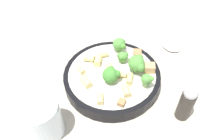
{
  "coord_description": "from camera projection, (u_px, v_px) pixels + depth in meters",
  "views": [
    {
      "loc": [
        0.06,
        -0.35,
        0.42
      ],
      "look_at": [
        0.0,
        0.0,
        0.04
      ],
      "focal_mm": 35.0,
      "sensor_mm": 36.0,
      "label": 1
    }
  ],
  "objects": [
    {
      "name": "rigatoni_7",
      "position": [
        121.0,
        74.0,
        0.51
      ],
      "size": [
        0.03,
        0.02,
        0.01
      ],
      "primitive_type": "cylinder",
      "rotation": [
        1.57,
        0.0,
        1.61
      ],
      "color": "#E0C67F",
      "rests_on": "pasta_bowl"
    },
    {
      "name": "drinking_glass",
      "position": [
        44.0,
        121.0,
        0.43
      ],
      "size": [
        0.07,
        0.07,
        0.09
      ],
      "color": "silver",
      "rests_on": "ground_plane"
    },
    {
      "name": "broccoli_floret_1",
      "position": [
        123.0,
        57.0,
        0.54
      ],
      "size": [
        0.03,
        0.03,
        0.03
      ],
      "color": "#84AD60",
      "rests_on": "pasta_bowl"
    },
    {
      "name": "pepper_shaker",
      "position": [
        187.0,
        103.0,
        0.45
      ],
      "size": [
        0.03,
        0.03,
        0.1
      ],
      "color": "#332D28",
      "rests_on": "ground_plane"
    },
    {
      "name": "chicken_chunk_2",
      "position": [
        150.0,
        68.0,
        0.52
      ],
      "size": [
        0.03,
        0.02,
        0.02
      ],
      "primitive_type": "cube",
      "rotation": [
        0.0,
        0.0,
        0.12
      ],
      "color": "tan",
      "rests_on": "pasta_bowl"
    },
    {
      "name": "ground_plane",
      "position": [
        112.0,
        82.0,
        0.55
      ],
      "size": [
        2.0,
        2.0,
        0.0
      ],
      "primitive_type": "plane",
      "color": "#BCB29E"
    },
    {
      "name": "rigatoni_8",
      "position": [
        126.0,
        91.0,
        0.48
      ],
      "size": [
        0.02,
        0.03,
        0.02
      ],
      "primitive_type": "cylinder",
      "rotation": [
        1.57,
        0.0,
        0.34
      ],
      "color": "#E0C67F",
      "rests_on": "pasta_bowl"
    },
    {
      "name": "rigatoni_1",
      "position": [
        86.0,
        82.0,
        0.49
      ],
      "size": [
        0.03,
        0.03,
        0.02
      ],
      "primitive_type": "cylinder",
      "rotation": [
        1.57,
        0.0,
        0.75
      ],
      "color": "#E0C67F",
      "rests_on": "pasta_bowl"
    },
    {
      "name": "rigatoni_6",
      "position": [
        98.0,
        61.0,
        0.54
      ],
      "size": [
        0.02,
        0.03,
        0.02
      ],
      "primitive_type": "cylinder",
      "rotation": [
        1.57,
        0.0,
        0.01
      ],
      "color": "#E0C67F",
      "rests_on": "pasta_bowl"
    },
    {
      "name": "rigatoni_0",
      "position": [
        100.0,
        99.0,
        0.46
      ],
      "size": [
        0.02,
        0.03,
        0.01
      ],
      "primitive_type": "cylinder",
      "rotation": [
        1.57,
        0.0,
        0.18
      ],
      "color": "#E0C67F",
      "rests_on": "pasta_bowl"
    },
    {
      "name": "spoon",
      "position": [
        165.0,
        45.0,
        0.64
      ],
      "size": [
        0.15,
        0.09,
        0.01
      ],
      "color": "#B2B2B7",
      "rests_on": "ground_plane"
    },
    {
      "name": "broccoli_floret_2",
      "position": [
        111.0,
        75.0,
        0.49
      ],
      "size": [
        0.04,
        0.04,
        0.04
      ],
      "color": "#84AD60",
      "rests_on": "pasta_bowl"
    },
    {
      "name": "broccoli_floret_4",
      "position": [
        120.0,
        44.0,
        0.56
      ],
      "size": [
        0.04,
        0.03,
        0.04
      ],
      "color": "#93B766",
      "rests_on": "pasta_bowl"
    },
    {
      "name": "chicken_chunk_1",
      "position": [
        121.0,
        102.0,
        0.46
      ],
      "size": [
        0.02,
        0.02,
        0.01
      ],
      "primitive_type": "cube",
      "rotation": [
        0.0,
        0.0,
        1.29
      ],
      "color": "#A87A4C",
      "rests_on": "pasta_bowl"
    },
    {
      "name": "chicken_chunk_0",
      "position": [
        137.0,
        54.0,
        0.56
      ],
      "size": [
        0.02,
        0.03,
        0.02
      ],
      "primitive_type": "cube",
      "rotation": [
        0.0,
        0.0,
        1.68
      ],
      "color": "#A87A4C",
      "rests_on": "pasta_bowl"
    },
    {
      "name": "rigatoni_5",
      "position": [
        81.0,
        70.0,
        0.52
      ],
      "size": [
        0.03,
        0.03,
        0.01
      ],
      "primitive_type": "cylinder",
      "rotation": [
        1.57,
        0.0,
        0.79
      ],
      "color": "#E0C67F",
      "rests_on": "pasta_bowl"
    },
    {
      "name": "rigatoni_3",
      "position": [
        110.0,
        69.0,
        0.52
      ],
      "size": [
        0.03,
        0.03,
        0.02
      ],
      "primitive_type": "cylinder",
      "rotation": [
        1.57,
        0.0,
        0.46
      ],
      "color": "#E0C67F",
      "rests_on": "pasta_bowl"
    },
    {
      "name": "rigatoni_9",
      "position": [
        89.0,
        58.0,
        0.55
      ],
      "size": [
        0.03,
        0.02,
        0.02
      ],
      "primitive_type": "cylinder",
      "rotation": [
        1.57,
        0.0,
        1.54
      ],
      "color": "#E0C67F",
      "rests_on": "pasta_bowl"
    },
    {
      "name": "rigatoni_10",
      "position": [
        130.0,
        79.0,
        0.5
      ],
      "size": [
        0.02,
        0.03,
        0.01
      ],
      "primitive_type": "cylinder",
      "rotation": [
        1.57,
        0.0,
        3.1
      ],
      "color": "#E0C67F",
      "rests_on": "pasta_bowl"
    },
    {
      "name": "broccoli_floret_0",
      "position": [
        147.0,
        80.0,
        0.48
      ],
      "size": [
        0.03,
        0.03,
        0.04
      ],
      "color": "#9EC175",
      "rests_on": "pasta_bowl"
    },
    {
      "name": "rigatoni_4",
      "position": [
        103.0,
        54.0,
        0.56
      ],
      "size": [
        0.03,
        0.02,
        0.01
      ],
      "primitive_type": "cylinder",
      "rotation": [
        1.57,
        0.0,
        2.02
      ],
      "color": "#E0C67F",
      "rests_on": "pasta_bowl"
    },
    {
      "name": "rigatoni_2",
      "position": [
        139.0,
        62.0,
        0.54
      ],
      "size": [
        0.02,
        0.03,
        0.01
      ],
      "primitive_type": "cylinder",
      "rotation": [
        1.57,
        0.0,
        0.27
      ],
      "color": "#E0C67F",
      "rests_on": "pasta_bowl"
    },
    {
      "name": "broccoli_floret_3",
      "position": [
        137.0,
        63.0,
        0.51
      ],
      "size": [
        0.04,
        0.04,
        0.05
      ],
      "color": "#9EC175",
      "rests_on": "pasta_bowl"
    },
    {
      "name": "pasta_bowl",
      "position": [
        112.0,
        77.0,
        0.54
      ],
      "size": [
        0.23,
        0.23,
        0.03
      ],
      "color": "black",
      "rests_on": "ground_plane"
    }
  ]
}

